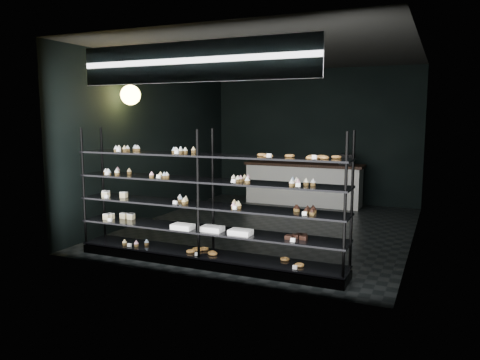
# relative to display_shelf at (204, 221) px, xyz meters

# --- Properties ---
(room) EXTENTS (5.01, 6.01, 3.20)m
(room) POSITION_rel_display_shelf_xyz_m (0.12, 2.45, 0.97)
(room) COLOR black
(room) RESTS_ON ground
(display_shelf) EXTENTS (4.00, 0.50, 1.91)m
(display_shelf) POSITION_rel_display_shelf_xyz_m (0.00, 0.00, 0.00)
(display_shelf) COLOR black
(display_shelf) RESTS_ON room
(signage) EXTENTS (3.30, 0.05, 0.50)m
(signage) POSITION_rel_display_shelf_xyz_m (0.12, -0.48, 2.12)
(signage) COLOR #0C143C
(signage) RESTS_ON room
(pendant_lamp) EXTENTS (0.35, 0.35, 0.90)m
(pendant_lamp) POSITION_rel_display_shelf_xyz_m (-2.08, 1.20, 1.82)
(pendant_lamp) COLOR black
(pendant_lamp) RESTS_ON room
(service_counter) EXTENTS (2.79, 0.65, 1.23)m
(service_counter) POSITION_rel_display_shelf_xyz_m (0.03, 4.95, -0.13)
(service_counter) COLOR silver
(service_counter) RESTS_ON room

